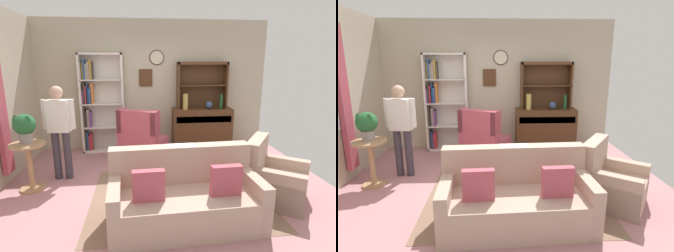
# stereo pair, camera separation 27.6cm
# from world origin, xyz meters

# --- Properties ---
(ground_plane) EXTENTS (5.40, 4.60, 0.02)m
(ground_plane) POSITION_xyz_m (0.00, 0.00, -0.01)
(ground_plane) COLOR #B27A7F
(wall_back) EXTENTS (5.00, 0.09, 2.80)m
(wall_back) POSITION_xyz_m (-0.00, 2.13, 1.40)
(wall_back) COLOR #BCB299
(wall_back) RESTS_ON ground_plane
(area_rug) EXTENTS (2.51, 2.07, 0.01)m
(area_rug) POSITION_xyz_m (0.20, -0.30, 0.00)
(area_rug) COLOR #846651
(area_rug) RESTS_ON ground_plane
(bookshelf) EXTENTS (0.90, 0.30, 2.10)m
(bookshelf) POSITION_xyz_m (-1.19, 1.95, 1.07)
(bookshelf) COLOR silver
(bookshelf) RESTS_ON ground_plane
(sideboard) EXTENTS (1.30, 0.45, 0.92)m
(sideboard) POSITION_xyz_m (1.04, 1.86, 0.51)
(sideboard) COLOR #4C2D19
(sideboard) RESTS_ON ground_plane
(sideboard_hutch) EXTENTS (1.10, 0.26, 1.00)m
(sideboard_hutch) POSITION_xyz_m (1.04, 1.97, 1.56)
(sideboard_hutch) COLOR #4C2D19
(sideboard_hutch) RESTS_ON sideboard
(vase_tall) EXTENTS (0.11, 0.11, 0.33)m
(vase_tall) POSITION_xyz_m (0.65, 1.78, 1.09)
(vase_tall) COLOR tan
(vase_tall) RESTS_ON sideboard
(vase_round) EXTENTS (0.15, 0.15, 0.17)m
(vase_round) POSITION_xyz_m (1.17, 1.79, 1.01)
(vase_round) COLOR #33476B
(vase_round) RESTS_ON sideboard
(bottle_wine) EXTENTS (0.07, 0.07, 0.32)m
(bottle_wine) POSITION_xyz_m (1.43, 1.77, 1.08)
(bottle_wine) COLOR #194223
(bottle_wine) RESTS_ON sideboard
(couch_floral) EXTENTS (1.84, 0.93, 0.90)m
(couch_floral) POSITION_xyz_m (0.18, -0.92, 0.31)
(couch_floral) COLOR tan
(couch_floral) RESTS_ON ground_plane
(armchair_floral) EXTENTS (1.07, 1.06, 0.88)m
(armchair_floral) POSITION_xyz_m (1.53, -0.51, 0.29)
(armchair_floral) COLOR tan
(armchair_floral) RESTS_ON ground_plane
(wingback_chair) EXTENTS (1.04, 1.05, 1.05)m
(wingback_chair) POSITION_xyz_m (-0.30, 1.24, 0.38)
(wingback_chair) COLOR #B74C5B
(wingback_chair) RESTS_ON ground_plane
(plant_stand) EXTENTS (0.52, 0.52, 0.74)m
(plant_stand) POSITION_xyz_m (-2.01, 0.17, 0.46)
(plant_stand) COLOR #A87F56
(plant_stand) RESTS_ON ground_plane
(potted_plant_large) EXTENTS (0.32, 0.32, 0.44)m
(potted_plant_large) POSITION_xyz_m (-2.04, 0.22, 1.00)
(potted_plant_large) COLOR gray
(potted_plant_large) RESTS_ON plant_stand
(person_reading) EXTENTS (0.52, 0.22, 1.56)m
(person_reading) POSITION_xyz_m (-1.64, 0.55, 0.91)
(person_reading) COLOR #38333D
(person_reading) RESTS_ON ground_plane
(coffee_table) EXTENTS (0.80, 0.50, 0.42)m
(coffee_table) POSITION_xyz_m (0.47, 0.07, 0.35)
(coffee_table) COLOR #4C2D19
(coffee_table) RESTS_ON ground_plane
(book_stack) EXTENTS (0.21, 0.15, 0.08)m
(book_stack) POSITION_xyz_m (0.48, 0.05, 0.46)
(book_stack) COLOR gold
(book_stack) RESTS_ON coffee_table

